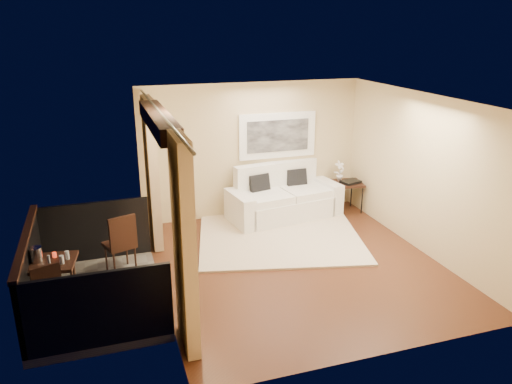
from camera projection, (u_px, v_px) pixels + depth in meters
floor at (298, 265)px, 8.22m from camera, size 5.00×5.00×0.00m
room_shell at (158, 120)px, 6.79m from camera, size 5.00×6.40×5.00m
balcony at (87, 286)px, 7.19m from camera, size 1.81×2.60×1.17m
curtains at (165, 202)px, 7.17m from camera, size 0.16×4.80×2.64m
artwork at (278, 136)px, 10.07m from camera, size 1.62×0.07×0.92m
rug at (280, 237)px, 9.23m from camera, size 3.43×3.15×0.04m
sofa at (282, 199)px, 10.14m from camera, size 2.37×1.28×1.08m
side_table at (348, 185)px, 10.40m from camera, size 0.66×0.66×0.63m
tray at (351, 182)px, 10.33m from camera, size 0.44×0.38×0.05m
orchid at (340, 171)px, 10.39m from camera, size 0.26×0.20×0.44m
bistro_table at (53, 267)px, 6.78m from camera, size 0.68×0.68×0.71m
balcony_chair_far at (121, 240)px, 7.75m from camera, size 0.55×0.55×1.00m
balcony_chair_near at (50, 294)px, 6.37m from camera, size 0.47×0.48×0.86m
ice_bucket at (36, 254)px, 6.73m from camera, size 0.18×0.18×0.20m
candle at (54, 255)px, 6.87m from camera, size 0.06×0.06×0.07m
vase at (49, 262)px, 6.55m from camera, size 0.04×0.04×0.18m
glass_a at (62, 260)px, 6.67m from camera, size 0.06×0.06×0.12m
glass_b at (67, 255)px, 6.80m from camera, size 0.06×0.06×0.12m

